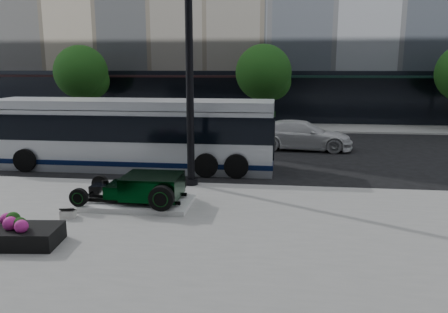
# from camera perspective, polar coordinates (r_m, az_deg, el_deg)

# --- Properties ---
(ground) EXTENTS (120.00, 120.00, 0.00)m
(ground) POSITION_cam_1_polar(r_m,az_deg,el_deg) (17.87, 0.23, -2.23)
(ground) COLOR black
(ground) RESTS_ON ground
(sidewalk_near) EXTENTS (70.00, 17.00, 0.12)m
(sidewalk_near) POSITION_cam_1_polar(r_m,az_deg,el_deg) (8.21, -9.16, -19.44)
(sidewalk_near) COLOR gray
(sidewalk_near) RESTS_ON ground
(sidewalk_far) EXTENTS (70.00, 4.00, 0.12)m
(sidewalk_far) POSITION_cam_1_polar(r_m,az_deg,el_deg) (31.58, 3.29, 3.91)
(sidewalk_far) COLOR gray
(sidewalk_far) RESTS_ON ground
(street_trees) EXTENTS (29.80, 3.80, 5.70)m
(street_trees) POSITION_cam_1_polar(r_m,az_deg,el_deg) (30.32, 5.45, 10.59)
(street_trees) COLOR black
(street_trees) RESTS_ON sidewalk_far
(display_plinth) EXTENTS (3.40, 1.80, 0.15)m
(display_plinth) POSITION_cam_1_polar(r_m,az_deg,el_deg) (13.73, -11.44, -5.91)
(display_plinth) COLOR silver
(display_plinth) RESTS_ON sidewalk_near
(hot_rod) EXTENTS (3.22, 2.00, 0.81)m
(hot_rod) POSITION_cam_1_polar(r_m,az_deg,el_deg) (13.49, -10.18, -3.95)
(hot_rod) COLOR black
(hot_rod) RESTS_ON display_plinth
(info_plaque) EXTENTS (0.44, 0.36, 0.31)m
(info_plaque) POSITION_cam_1_polar(r_m,az_deg,el_deg) (13.11, -19.70, -7.00)
(info_plaque) COLOR silver
(info_plaque) RESTS_ON sidewalk_near
(lamppost) EXTENTS (0.48, 0.48, 8.71)m
(lamppost) POSITION_cam_1_polar(r_m,az_deg,el_deg) (15.27, -4.52, 11.10)
(lamppost) COLOR black
(lamppost) RESTS_ON sidewalk_near
(flower_planter) EXTENTS (2.23, 1.29, 0.69)m
(flower_planter) POSITION_cam_1_polar(r_m,az_deg,el_deg) (11.65, -25.77, -9.16)
(flower_planter) COLOR black
(flower_planter) RESTS_ON sidewalk_near
(transit_bus) EXTENTS (12.12, 2.88, 2.92)m
(transit_bus) POSITION_cam_1_polar(r_m,az_deg,el_deg) (19.08, -11.83, 2.95)
(transit_bus) COLOR silver
(transit_bus) RESTS_ON ground
(white_sedan) EXTENTS (5.38, 2.49, 1.52)m
(white_sedan) POSITION_cam_1_polar(r_m,az_deg,el_deg) (23.37, 10.09, 2.78)
(white_sedan) COLOR silver
(white_sedan) RESTS_ON ground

